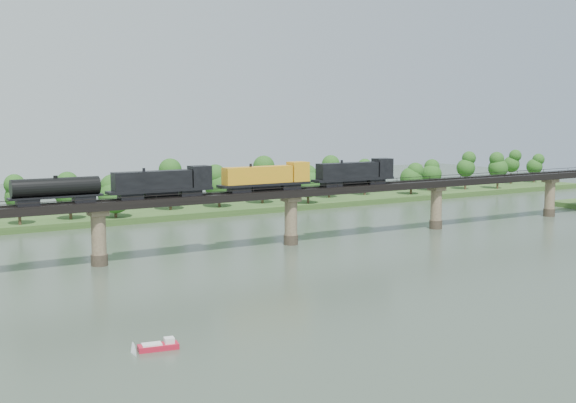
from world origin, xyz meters
TOP-DOWN VIEW (x-y plane):
  - ground at (0.00, 0.00)m, footprint 400.00×400.00m
  - far_bank at (0.00, 85.00)m, footprint 300.00×24.00m
  - bridge at (0.00, 30.00)m, footprint 236.00×30.00m
  - bridge_superstructure at (0.00, 30.00)m, footprint 220.00×4.90m
  - far_treeline at (-8.21, 80.52)m, footprint 289.06×17.54m
  - freight_train at (-13.34, 30.00)m, footprint 80.80×3.15m
  - motorboat at (-47.97, -19.20)m, footprint 4.80×2.44m

SIDE VIEW (x-z plane):
  - ground at x=0.00m, z-range 0.00..0.00m
  - motorboat at x=-47.97m, z-range -0.20..1.08m
  - far_bank at x=0.00m, z-range 0.00..1.60m
  - bridge at x=0.00m, z-range -0.29..11.21m
  - far_treeline at x=-8.21m, z-range 2.03..15.63m
  - bridge_superstructure at x=0.00m, z-range 11.42..12.17m
  - freight_train at x=-13.34m, z-range 11.38..16.94m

